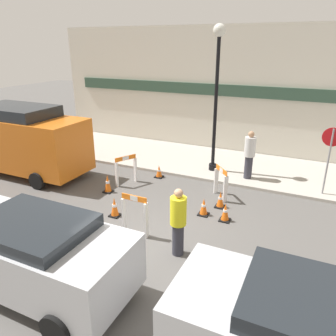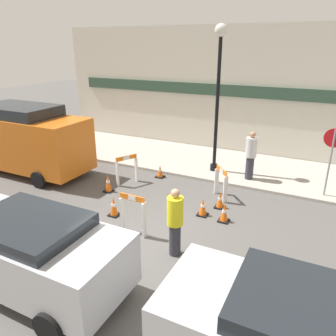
% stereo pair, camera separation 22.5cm
% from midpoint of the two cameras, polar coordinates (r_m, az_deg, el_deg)
% --- Properties ---
extents(ground_plane, '(60.00, 60.00, 0.00)m').
position_cam_midpoint_polar(ground_plane, '(8.44, -3.75, -13.20)').
color(ground_plane, '#565451').
extents(sidewalk_slab, '(18.00, 3.81, 0.10)m').
position_cam_midpoint_polar(sidewalk_slab, '(13.74, 9.70, 0.66)').
color(sidewalk_slab, '#ADA89E').
rests_on(sidewalk_slab, ground_plane).
extents(storefront_facade, '(18.00, 0.22, 5.50)m').
position_cam_midpoint_polar(storefront_facade, '(14.97, 12.65, 12.80)').
color(storefront_facade, beige).
rests_on(storefront_facade, ground_plane).
extents(streetlamp_post, '(0.44, 0.44, 5.26)m').
position_cam_midpoint_polar(streetlamp_post, '(12.12, 9.32, 14.72)').
color(streetlamp_post, black).
rests_on(streetlamp_post, sidewalk_slab).
extents(stop_sign, '(0.60, 0.06, 2.22)m').
position_cam_midpoint_polar(stop_sign, '(11.40, 27.13, 2.57)').
color(stop_sign, gray).
rests_on(stop_sign, sidewalk_slab).
extents(barricade_0, '(0.50, 0.79, 1.05)m').
position_cam_midpoint_polar(barricade_0, '(11.68, -6.64, -0.14)').
color(barricade_0, white).
rests_on(barricade_0, ground_plane).
extents(barricade_1, '(0.73, 0.14, 1.13)m').
position_cam_midpoint_polar(barricade_1, '(8.59, -5.41, -7.96)').
color(barricade_1, white).
rests_on(barricade_1, ground_plane).
extents(barricade_2, '(0.61, 0.67, 1.03)m').
position_cam_midpoint_polar(barricade_2, '(10.68, 9.80, -2.47)').
color(barricade_2, white).
rests_on(barricade_2, ground_plane).
extents(traffic_cone_0, '(0.30, 0.30, 0.59)m').
position_cam_midpoint_polar(traffic_cone_0, '(9.69, -8.77, -6.67)').
color(traffic_cone_0, black).
rests_on(traffic_cone_0, ground_plane).
extents(traffic_cone_1, '(0.30, 0.30, 0.48)m').
position_cam_midpoint_polar(traffic_cone_1, '(12.28, -0.87, -0.62)').
color(traffic_cone_1, black).
rests_on(traffic_cone_1, ground_plane).
extents(traffic_cone_2, '(0.30, 0.30, 0.53)m').
position_cam_midpoint_polar(traffic_cone_2, '(9.66, 6.75, -6.84)').
color(traffic_cone_2, black).
rests_on(traffic_cone_2, ground_plane).
extents(traffic_cone_3, '(0.30, 0.30, 0.63)m').
position_cam_midpoint_polar(traffic_cone_3, '(11.24, -9.81, -2.64)').
color(traffic_cone_3, black).
rests_on(traffic_cone_3, ground_plane).
extents(traffic_cone_4, '(0.30, 0.30, 0.53)m').
position_cam_midpoint_polar(traffic_cone_4, '(10.16, 9.67, -5.56)').
color(traffic_cone_4, black).
rests_on(traffic_cone_4, ground_plane).
extents(traffic_cone_5, '(0.30, 0.30, 0.55)m').
position_cam_midpoint_polar(traffic_cone_5, '(9.44, 10.43, -7.72)').
color(traffic_cone_5, black).
rests_on(traffic_cone_5, ground_plane).
extents(person_worker, '(0.53, 0.53, 1.70)m').
position_cam_midpoint_polar(person_worker, '(7.63, 2.09, -9.13)').
color(person_worker, '#33333D').
rests_on(person_worker, ground_plane).
extents(person_pedestrian, '(0.53, 0.53, 1.76)m').
position_cam_midpoint_polar(person_pedestrian, '(12.04, 14.74, 2.34)').
color(person_pedestrian, '#33333D').
rests_on(person_pedestrian, sidewalk_slab).
extents(parked_car_1, '(3.97, 1.91, 1.62)m').
position_cam_midpoint_polar(parked_car_1, '(7.13, -21.79, -13.04)').
color(parked_car_1, '#B7BABF').
rests_on(parked_car_1, ground_plane).
extents(work_van, '(5.43, 2.12, 2.60)m').
position_cam_midpoint_polar(work_van, '(13.67, -23.64, 5.04)').
color(work_van, '#D16619').
rests_on(work_van, ground_plane).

